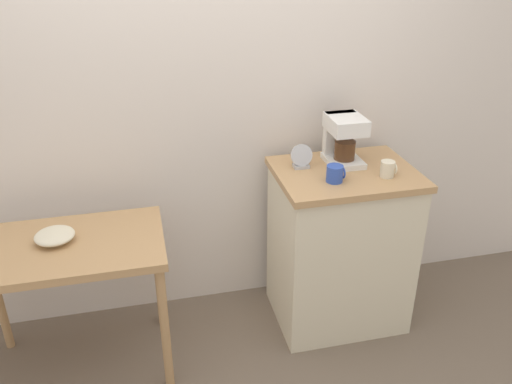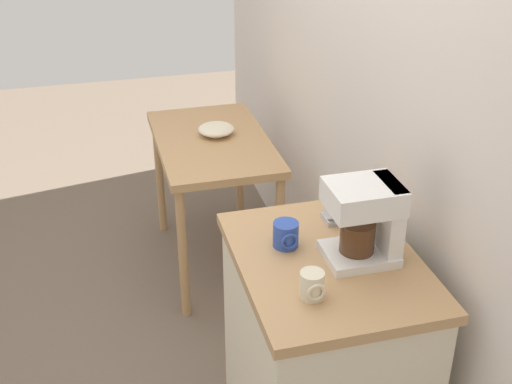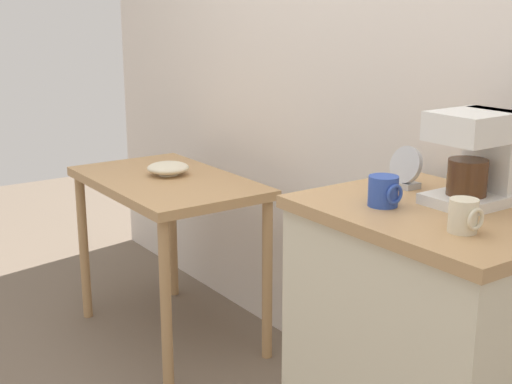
% 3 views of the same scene
% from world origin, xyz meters
% --- Properties ---
extents(ground_plane, '(8.00, 8.00, 0.00)m').
position_xyz_m(ground_plane, '(0.00, 0.00, 0.00)').
color(ground_plane, '#6B5B4C').
extents(back_wall, '(4.40, 0.10, 2.80)m').
position_xyz_m(back_wall, '(0.10, 0.46, 1.40)').
color(back_wall, silver).
rests_on(back_wall, ground_plane).
extents(wooden_table, '(0.91, 0.56, 0.74)m').
position_xyz_m(wooden_table, '(-0.75, -0.02, 0.64)').
color(wooden_table, tan).
rests_on(wooden_table, ground_plane).
extents(kitchen_counter, '(0.73, 0.57, 0.93)m').
position_xyz_m(kitchen_counter, '(0.67, 0.07, 0.47)').
color(kitchen_counter, beige).
rests_on(kitchen_counter, ground_plane).
extents(bowl_stoneware, '(0.18, 0.18, 0.06)m').
position_xyz_m(bowl_stoneware, '(-0.79, 0.01, 0.78)').
color(bowl_stoneware, beige).
rests_on(bowl_stoneware, wooden_table).
extents(coffee_maker, '(0.18, 0.22, 0.26)m').
position_xyz_m(coffee_maker, '(0.69, 0.19, 1.07)').
color(coffee_maker, white).
rests_on(coffee_maker, kitchen_counter).
extents(mug_blue, '(0.09, 0.08, 0.08)m').
position_xyz_m(mug_blue, '(0.56, -0.04, 0.97)').
color(mug_blue, '#2D4CAD').
rests_on(mug_blue, kitchen_counter).
extents(mug_small_cream, '(0.08, 0.07, 0.08)m').
position_xyz_m(mug_small_cream, '(0.84, -0.04, 0.97)').
color(mug_small_cream, beige).
rests_on(mug_small_cream, kitchen_counter).
extents(table_clock, '(0.12, 0.06, 0.13)m').
position_xyz_m(table_clock, '(0.45, 0.16, 0.99)').
color(table_clock, '#B2B5BA').
rests_on(table_clock, kitchen_counter).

